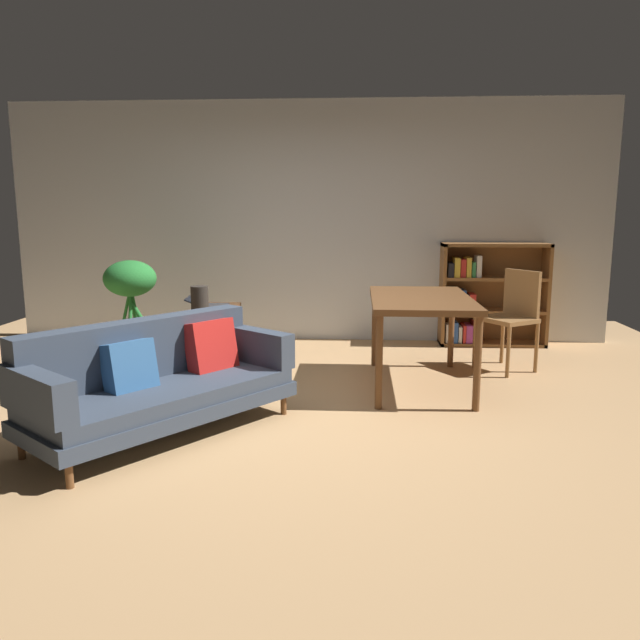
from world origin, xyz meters
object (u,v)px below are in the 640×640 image
object	(u,v)px
open_laptop	(210,304)
dining_chair_near	(512,313)
potted_floor_plant	(131,294)
media_console	(211,340)
dining_table	(421,306)
desk_speaker	(200,301)
fabric_couch	(158,379)
bookshelf	(484,296)

from	to	relation	value
open_laptop	dining_chair_near	distance (m)	2.92
open_laptop	potted_floor_plant	xyz separation A→B (m)	(-0.81, 0.06, 0.09)
potted_floor_plant	media_console	bearing A→B (deg)	-18.67
dining_table	dining_chair_near	size ratio (longest dim) A/B	1.53
potted_floor_plant	dining_chair_near	xyz separation A→B (m)	(3.73, -0.23, -0.11)
desk_speaker	fabric_couch	bearing A→B (deg)	-86.39
dining_chair_near	desk_speaker	bearing A→B (deg)	-173.40
media_console	open_laptop	size ratio (longest dim) A/B	2.62
media_console	bookshelf	xyz separation A→B (m)	(2.82, 1.19, 0.28)
desk_speaker	potted_floor_plant	world-z (taller)	potted_floor_plant
media_console	dining_chair_near	size ratio (longest dim) A/B	1.22
media_console	desk_speaker	world-z (taller)	desk_speaker
potted_floor_plant	open_laptop	bearing A→B (deg)	-3.93
potted_floor_plant	bookshelf	bearing A→B (deg)	13.57
bookshelf	open_laptop	bearing A→B (deg)	-161.79
media_console	desk_speaker	bearing A→B (deg)	-96.43
media_console	potted_floor_plant	size ratio (longest dim) A/B	1.15
desk_speaker	dining_chair_near	world-z (taller)	dining_chair_near
fabric_couch	potted_floor_plant	world-z (taller)	potted_floor_plant
potted_floor_plant	dining_table	world-z (taller)	potted_floor_plant
dining_table	media_console	bearing A→B (deg)	164.36
media_console	potted_floor_plant	world-z (taller)	potted_floor_plant
open_laptop	desk_speaker	world-z (taller)	desk_speaker
desk_speaker	potted_floor_plant	size ratio (longest dim) A/B	0.27
bookshelf	dining_table	bearing A→B (deg)	-116.91
potted_floor_plant	dining_chair_near	size ratio (longest dim) A/B	1.06
dining_chair_near	media_console	bearing A→B (deg)	-178.56
desk_speaker	open_laptop	bearing A→B (deg)	94.02
open_laptop	desk_speaker	size ratio (longest dim) A/B	1.63
desk_speaker	dining_table	xyz separation A→B (m)	(1.97, -0.28, 0.02)
media_console	dining_table	distance (m)	2.06
media_console	bookshelf	world-z (taller)	bookshelf
fabric_couch	bookshelf	size ratio (longest dim) A/B	1.62
desk_speaker	potted_floor_plant	distance (m)	1.02
desk_speaker	dining_chair_near	size ratio (longest dim) A/B	0.29
fabric_couch	bookshelf	world-z (taller)	bookshelf
potted_floor_plant	dining_chair_near	world-z (taller)	potted_floor_plant
fabric_couch	dining_chair_near	xyz separation A→B (m)	(2.79, 1.85, 0.17)
media_console	dining_table	world-z (taller)	dining_table
fabric_couch	bookshelf	distance (m)	4.05
fabric_couch	dining_chair_near	distance (m)	3.35
dining_table	dining_chair_near	bearing A→B (deg)	33.79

